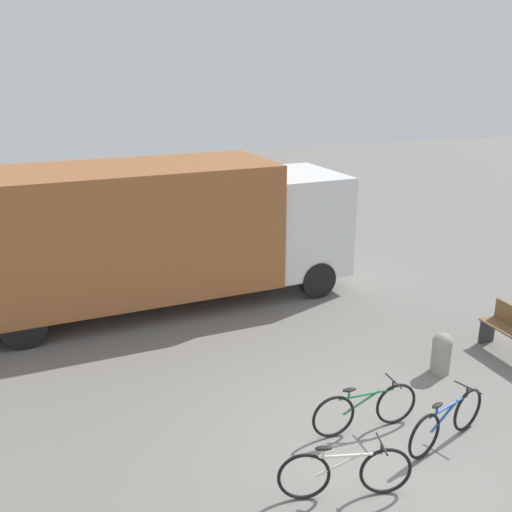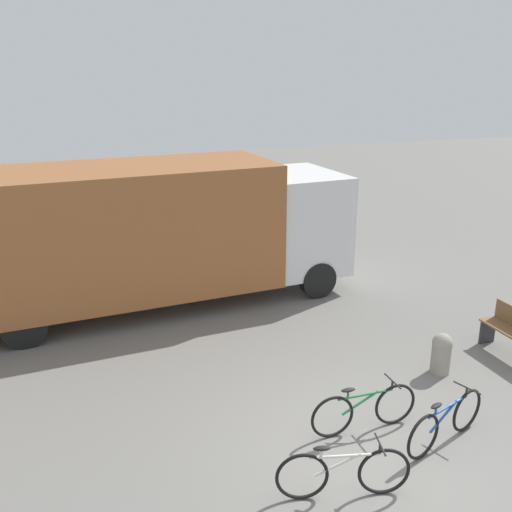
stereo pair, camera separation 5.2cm
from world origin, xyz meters
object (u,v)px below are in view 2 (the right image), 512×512
(bicycle_near, at_px, (343,473))
(bicycle_middle, at_px, (364,409))
(bicycle_far, at_px, (446,422))
(delivery_truck, at_px, (147,230))
(bollard_near_bench, at_px, (441,352))

(bicycle_near, bearing_deg, bicycle_middle, 64.48)
(bicycle_middle, xyz_separation_m, bicycle_far, (0.94, -0.66, 0.00))
(delivery_truck, distance_m, bicycle_middle, 6.37)
(bicycle_near, relative_size, bicycle_far, 1.02)
(bicycle_middle, bearing_deg, bicycle_far, -34.48)
(bicycle_near, bearing_deg, delivery_truck, 114.09)
(bicycle_middle, relative_size, bicycle_far, 1.05)
(delivery_truck, relative_size, bollard_near_bench, 12.19)
(bicycle_far, bearing_deg, delivery_truck, 97.18)
(bicycle_near, relative_size, bicycle_middle, 0.98)
(bollard_near_bench, bearing_deg, bicycle_near, -144.48)
(bollard_near_bench, bearing_deg, bicycle_middle, -153.75)
(delivery_truck, distance_m, bicycle_far, 7.33)
(bicycle_near, distance_m, bicycle_far, 1.93)
(bicycle_middle, bearing_deg, bicycle_near, -128.73)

